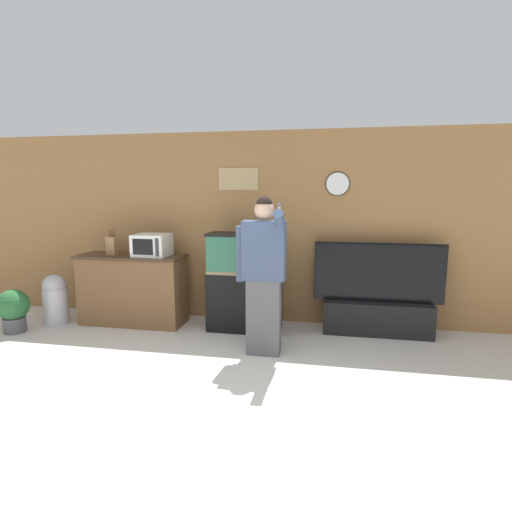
# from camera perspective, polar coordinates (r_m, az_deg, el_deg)

# --- Properties ---
(ground_plane) EXTENTS (18.00, 18.00, 0.00)m
(ground_plane) POSITION_cam_1_polar(r_m,az_deg,el_deg) (3.31, -10.55, -24.01)
(ground_plane) COLOR beige
(wall_back_paneled) EXTENTS (10.00, 0.08, 2.60)m
(wall_back_paneled) POSITION_cam_1_polar(r_m,az_deg,el_deg) (5.53, -0.32, 4.02)
(wall_back_paneled) COLOR olive
(wall_back_paneled) RESTS_ON ground_plane
(counter_island) EXTENTS (1.45, 0.55, 0.96)m
(counter_island) POSITION_cam_1_polar(r_m,az_deg,el_deg) (5.74, -17.14, -4.54)
(counter_island) COLOR brown
(counter_island) RESTS_ON ground_plane
(microwave) EXTENTS (0.44, 0.40, 0.29)m
(microwave) POSITION_cam_1_polar(r_m,az_deg,el_deg) (5.47, -14.63, 1.53)
(microwave) COLOR white
(microwave) RESTS_ON counter_island
(knife_block) EXTENTS (0.12, 0.12, 0.35)m
(knife_block) POSITION_cam_1_polar(r_m,az_deg,el_deg) (5.74, -19.86, 1.50)
(knife_block) COLOR olive
(knife_block) RESTS_ON counter_island
(aquarium_on_stand) EXTENTS (0.95, 0.42, 1.28)m
(aquarium_on_stand) POSITION_cam_1_polar(r_m,az_deg,el_deg) (5.19, -1.63, -3.74)
(aquarium_on_stand) COLOR black
(aquarium_on_stand) RESTS_ON ground_plane
(tv_on_stand) EXTENTS (1.61, 0.40, 1.17)m
(tv_on_stand) POSITION_cam_1_polar(r_m,az_deg,el_deg) (5.36, 16.91, -7.00)
(tv_on_stand) COLOR black
(tv_on_stand) RESTS_ON ground_plane
(person_standing) EXTENTS (0.55, 0.42, 1.76)m
(person_standing) POSITION_cam_1_polar(r_m,az_deg,el_deg) (4.37, 1.02, -2.54)
(person_standing) COLOR #515156
(person_standing) RESTS_ON ground_plane
(potted_plant) EXTENTS (0.40, 0.40, 0.56)m
(potted_plant) POSITION_cam_1_polar(r_m,az_deg,el_deg) (6.05, -31.37, -6.42)
(potted_plant) COLOR #4C4C51
(potted_plant) RESTS_ON ground_plane
(trash_bin) EXTENTS (0.32, 0.32, 0.69)m
(trash_bin) POSITION_cam_1_polar(r_m,az_deg,el_deg) (6.15, -26.73, -5.45)
(trash_bin) COLOR #B7B7BC
(trash_bin) RESTS_ON ground_plane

